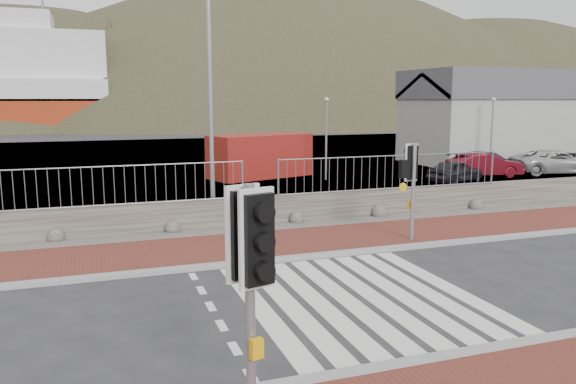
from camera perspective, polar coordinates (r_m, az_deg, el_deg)
name	(u,v)px	position (r m, az deg, el deg)	size (l,w,h in m)	color
ground	(359,298)	(11.89, 7.20, -10.59)	(220.00, 220.00, 0.00)	#28282B
sidewalk_far	(288,243)	(15.84, -0.05, -5.23)	(40.00, 3.00, 0.08)	maroon
kerb_near	(444,358)	(9.49, 15.58, -15.93)	(40.00, 0.25, 0.12)	gray
kerb_far	(307,257)	(14.48, 1.91, -6.61)	(40.00, 0.25, 0.12)	gray
zebra_crossing	(359,297)	(11.88, 7.21, -10.56)	(4.62, 5.60, 0.01)	silver
gravel_strip	(267,228)	(17.69, -2.17, -3.70)	(40.00, 1.50, 0.06)	#59544C
stone_wall	(260,210)	(18.35, -2.91, -1.88)	(40.00, 0.60, 0.90)	#454039
railing	(260,169)	(17.99, -2.82, 2.31)	(18.07, 0.07, 1.22)	gray
quay	(173,160)	(38.42, -11.58, 3.24)	(120.00, 40.00, 0.50)	#4C4C4F
water	(135,131)	(73.16, -15.29, 5.99)	(220.00, 50.00, 0.05)	#3F4C54
harbor_building	(502,116)	(38.99, 20.94, 7.22)	(12.20, 6.20, 5.80)	#9E9E99
hills_backdrop	(170,253)	(102.24, -11.94, -6.08)	(254.00, 90.00, 100.00)	#31341F
traffic_signal_near	(250,258)	(6.58, -3.92, -6.68)	(0.50, 0.37, 3.11)	gray
traffic_signal_far	(413,171)	(16.10, 12.56, 2.09)	(0.68, 0.28, 2.84)	gray
streetlight	(215,78)	(18.44, -7.47, 11.36)	(1.73, 0.66, 8.34)	gray
shipping_container	(260,156)	(29.33, -2.85, 3.70)	(5.31, 2.21, 2.21)	maroon
car_a	(455,171)	(28.71, 16.61, 2.07)	(1.30, 3.23, 1.10)	black
car_b	(485,165)	(31.02, 19.34, 2.61)	(1.34, 3.85, 1.27)	#5D0D18
car_c	(486,163)	(32.04, 19.48, 2.80)	(1.77, 4.35, 1.26)	#152243
car_d	(555,162)	(33.80, 25.51, 2.78)	(2.16, 4.68, 1.30)	#ABABAB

